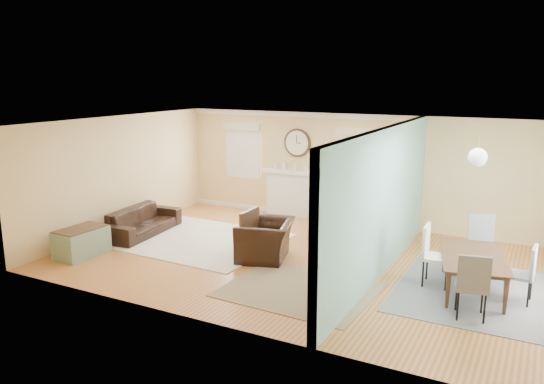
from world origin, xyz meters
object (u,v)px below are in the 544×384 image
object	(u,v)px
green_chair	(339,216)
dining_table	(474,274)
credenza	(386,226)
sofa	(142,221)
eames_chair	(265,240)

from	to	relation	value
green_chair	dining_table	world-z (taller)	green_chair
green_chair	credenza	distance (m)	1.28
sofa	credenza	distance (m)	5.30
sofa	dining_table	distance (m)	6.97
green_chair	credenza	bearing A→B (deg)	155.16
sofa	green_chair	xyz separation A→B (m)	(3.79, 2.25, 0.07)
eames_chair	sofa	bearing A→B (deg)	-108.48
credenza	dining_table	xyz separation A→B (m)	(1.98, -1.79, -0.09)
sofa	eames_chair	bearing A→B (deg)	-98.50
sofa	eames_chair	distance (m)	3.19
dining_table	green_chair	bearing A→B (deg)	42.93
green_chair	eames_chair	bearing A→B (deg)	71.61
eames_chair	green_chair	bearing A→B (deg)	149.62
credenza	dining_table	bearing A→B (deg)	-42.15
green_chair	dining_table	distance (m)	3.89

